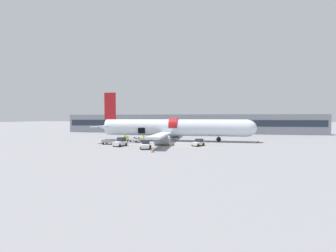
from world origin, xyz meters
TOP-DOWN VIEW (x-y plane):
  - ground_plane at (0.00, 0.00)m, footprint 500.00×500.00m
  - apron_marking_line at (-3.34, -5.00)m, footprint 24.75×2.66m
  - terminal_strip at (0.00, 32.16)m, footprint 90.55×9.57m
  - airplane at (-1.86, 4.10)m, footprint 37.97×31.71m
  - baggage_tug_lead at (-4.61, -9.24)m, footprint 2.26×3.18m
  - baggage_tug_mid at (4.56, -3.85)m, footprint 2.67×3.13m
  - baggage_tug_rear at (-10.39, -6.82)m, footprint 2.42×3.22m
  - baggage_cart_loading at (-9.41, -0.01)m, footprint 3.60×2.80m
  - baggage_cart_queued at (-13.68, -4.44)m, footprint 3.62×2.31m
  - ground_crew_loader_a at (-12.59, 1.03)m, footprint 0.53×0.62m
  - ground_crew_loader_b at (-10.66, -2.29)m, footprint 0.50×0.50m
  - ground_crew_driver at (-7.21, -1.70)m, footprint 0.42×0.63m
  - suitcase_on_tarmac_upright at (-7.14, 0.68)m, footprint 0.52×0.32m
  - safety_cone_nose at (17.54, 3.47)m, footprint 0.61×0.61m
  - safety_cone_engine_left at (-2.46, -12.73)m, footprint 0.46×0.46m
  - safety_cone_wingtip at (-0.37, -3.85)m, footprint 0.47×0.47m

SIDE VIEW (x-z plane):
  - ground_plane at x=0.00m, z-range 0.00..0.00m
  - apron_marking_line at x=-3.34m, z-range 0.00..0.01m
  - suitcase_on_tarmac_upright at x=-7.14m, z-range -0.05..0.57m
  - safety_cone_nose at x=17.54m, z-range -0.02..0.58m
  - safety_cone_wingtip at x=-0.37m, z-range -0.02..0.73m
  - safety_cone_engine_left at x=-2.46m, z-range -0.02..0.75m
  - baggage_cart_queued at x=-13.68m, z-range -0.01..1.00m
  - baggage_cart_loading at x=-9.41m, z-range -0.06..1.05m
  - baggage_tug_mid at x=4.56m, z-range -0.09..1.28m
  - baggage_tug_lead at x=-4.61m, z-range -0.11..1.43m
  - baggage_tug_rear at x=-10.39m, z-range -0.13..1.58m
  - ground_crew_loader_b at x=-10.66m, z-range 0.04..1.60m
  - ground_crew_loader_a at x=-12.59m, z-range 0.05..1.85m
  - ground_crew_driver at x=-7.21m, z-range 0.05..1.87m
  - airplane at x=-1.86m, z-range -2.80..9.03m
  - terminal_strip at x=0.00m, z-range 0.00..6.69m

